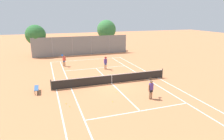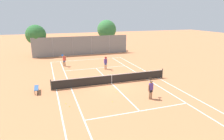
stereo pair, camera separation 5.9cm
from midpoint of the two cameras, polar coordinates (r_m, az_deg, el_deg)
The scene contains 14 objects.
ground_plane at distance 20.50m, azimuth 0.00°, elevation -3.89°, with size 120.00×120.00×0.00m, color #CC7A4C.
court_line_markings at distance 20.50m, azimuth 0.00°, elevation -3.88°, with size 11.10×23.90×0.01m.
tennis_net at distance 20.34m, azimuth 0.00°, elevation -2.54°, with size 12.00×0.10×1.07m.
player_near_side at distance 16.88m, azimuth 11.11°, elevation -5.21°, with size 0.57×0.81×1.77m.
player_far_left at distance 27.84m, azimuth -13.47°, elevation 2.89°, with size 0.64×0.75×1.77m.
player_far_right at distance 25.55m, azimuth -1.80°, elevation 2.20°, with size 0.54×0.84×1.77m.
loose_tennis_ball_0 at distance 16.42m, azimuth -12.93°, elevation -9.31°, with size 0.07×0.07×0.07m, color #D1DB33.
loose_tennis_ball_1 at distance 15.87m, azimuth -11.99°, elevation -10.15°, with size 0.07×0.07×0.07m, color #D1DB33.
loose_tennis_ball_2 at distance 18.22m, azimuth 1.27°, elevation -6.34°, with size 0.07×0.07×0.07m, color #D1DB33.
loose_tennis_ball_3 at distance 16.34m, azimuth 0.22°, elevation -9.01°, with size 0.07×0.07×0.07m, color #D1DB33.
courtside_bench at distance 19.35m, azimuth -20.72°, elevation -4.87°, with size 0.36×1.50×0.47m.
back_fence at distance 35.04m, azimuth -8.46°, elevation 6.88°, with size 16.43×0.08×3.28m.
tree_behind_left at distance 35.89m, azimuth -20.95°, elevation 9.22°, with size 3.30×3.30×5.24m.
tree_behind_right at distance 39.43m, azimuth -1.34°, elevation 11.37°, with size 3.66×3.66×5.86m.
Camera 2 is at (-6.23, -18.30, 6.83)m, focal length 32.00 mm.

